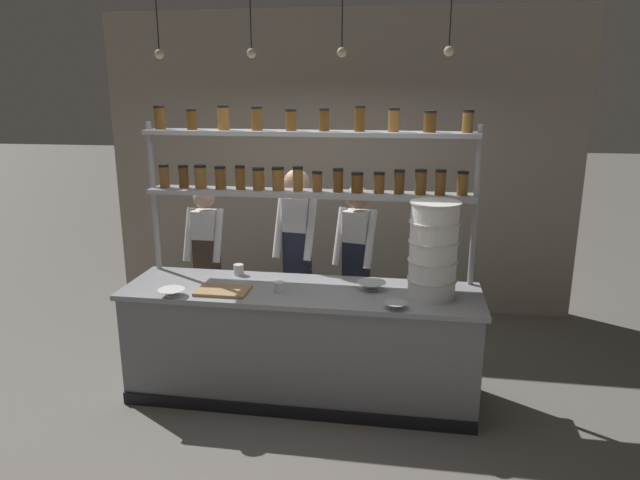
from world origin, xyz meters
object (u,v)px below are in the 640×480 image
at_px(chef_right, 356,261).
at_px(serving_cup_by_board, 279,287).
at_px(prep_bowl_center_front, 171,293).
at_px(cutting_board, 223,291).
at_px(prep_bowl_center_back, 371,286).
at_px(serving_cup_front, 239,270).
at_px(prep_bowl_near_left, 396,306).
at_px(chef_center, 297,251).
at_px(chef_left, 207,257).
at_px(container_stack, 433,250).
at_px(spice_shelf_unit, 307,170).

relative_size(chef_right, serving_cup_by_board, 18.81).
xyz_separation_m(chef_right, prep_bowl_center_front, (-1.30, -1.09, 0.02)).
bearing_deg(chef_right, cutting_board, -122.06).
xyz_separation_m(chef_right, cutting_board, (-0.94, -0.95, 0.00)).
relative_size(chef_right, prep_bowl_center_front, 8.01).
distance_m(prep_bowl_center_back, serving_cup_front, 1.15).
distance_m(prep_bowl_near_left, prep_bowl_center_front, 1.69).
bearing_deg(prep_bowl_center_back, prep_bowl_center_front, -165.55).
bearing_deg(serving_cup_by_board, chef_center, 90.85).
height_order(chef_left, chef_center, chef_center).
bearing_deg(serving_cup_by_board, container_stack, 4.70).
xyz_separation_m(chef_center, serving_cup_front, (-0.43, -0.40, -0.07)).
bearing_deg(serving_cup_by_board, chef_left, 135.01).
bearing_deg(spice_shelf_unit, prep_bowl_near_left, -39.79).
bearing_deg(prep_bowl_center_back, serving_cup_by_board, -165.86).
distance_m(prep_bowl_center_front, serving_cup_by_board, 0.82).
height_order(prep_bowl_center_front, serving_cup_front, serving_cup_front).
bearing_deg(chef_right, container_stack, -37.80).
distance_m(chef_center, prep_bowl_near_left, 1.33).
height_order(cutting_board, prep_bowl_center_front, prep_bowl_center_front).
height_order(chef_center, container_stack, chef_center).
bearing_deg(spice_shelf_unit, serving_cup_by_board, -108.43).
relative_size(container_stack, prep_bowl_center_front, 3.61).
bearing_deg(serving_cup_by_board, spice_shelf_unit, 71.57).
bearing_deg(cutting_board, chef_left, 116.39).
bearing_deg(prep_bowl_near_left, serving_cup_front, 156.93).
relative_size(cutting_board, serving_cup_front, 4.41).
height_order(spice_shelf_unit, serving_cup_front, spice_shelf_unit).
relative_size(cutting_board, prep_bowl_center_front, 1.97).
xyz_separation_m(chef_right, prep_bowl_center_back, (0.19, -0.70, 0.02)).
height_order(chef_right, container_stack, container_stack).
xyz_separation_m(spice_shelf_unit, chef_left, (-1.06, 0.49, -0.93)).
xyz_separation_m(cutting_board, prep_bowl_center_front, (-0.36, -0.14, 0.01)).
height_order(spice_shelf_unit, chef_center, spice_shelf_unit).
height_order(spice_shelf_unit, prep_bowl_near_left, spice_shelf_unit).
distance_m(chef_center, container_stack, 1.37).
distance_m(container_stack, prep_bowl_center_back, 0.57).
xyz_separation_m(prep_bowl_near_left, serving_cup_front, (-1.34, 0.57, 0.02)).
relative_size(container_stack, prep_bowl_center_back, 3.22).
bearing_deg(chef_right, spice_shelf_unit, -116.53).
bearing_deg(prep_bowl_center_front, serving_cup_by_board, 14.73).
relative_size(chef_center, container_stack, 2.42).
bearing_deg(prep_bowl_center_front, cutting_board, 21.81).
distance_m(cutting_board, serving_cup_front, 0.44).
height_order(container_stack, serving_cup_by_board, container_stack).
distance_m(spice_shelf_unit, serving_cup_by_board, 0.97).
relative_size(cutting_board, prep_bowl_near_left, 2.38).
bearing_deg(prep_bowl_center_front, serving_cup_front, 58.76).
relative_size(cutting_board, prep_bowl_center_back, 1.76).
distance_m(container_stack, serving_cup_front, 1.65).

